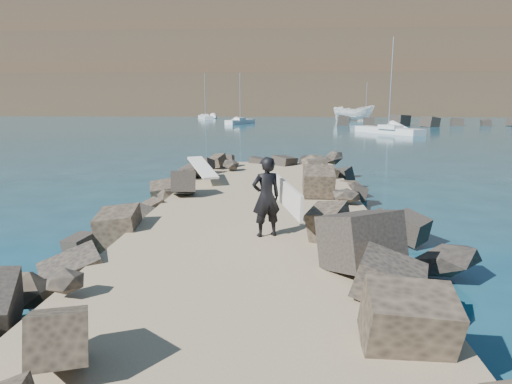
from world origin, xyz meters
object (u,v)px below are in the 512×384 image
boat_imported (353,113)px  surfboard_resting (203,170)px  sailboat_d (366,117)px  surfer_with_board (269,197)px

boat_imported → surfboard_resting: bearing=175.6°
surfboard_resting → sailboat_d: size_ratio=0.32×
surfboard_resting → surfer_with_board: size_ratio=1.06×
boat_imported → surfer_with_board: size_ratio=3.24×
surfer_with_board → sailboat_d: size_ratio=0.30×
boat_imported → sailboat_d: (3.93, 10.37, -1.01)m
boat_imported → sailboat_d: size_ratio=0.98×
surfboard_resting → sailboat_d: 77.92m
surfer_with_board → sailboat_d: sailboat_d is taller
sailboat_d → surfboard_resting: bearing=-104.2°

